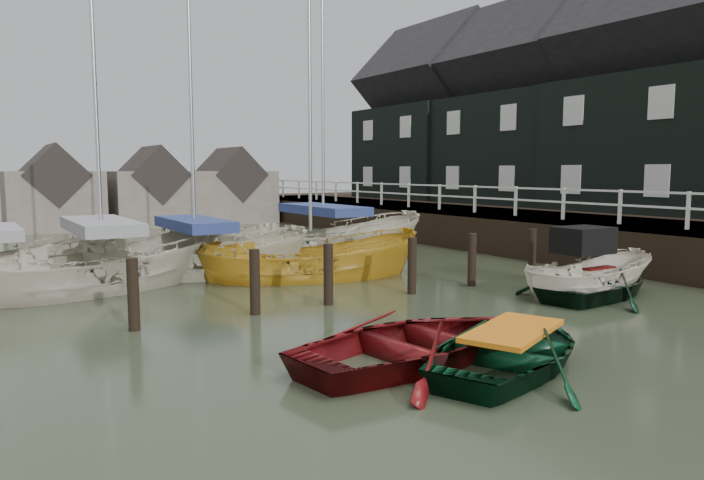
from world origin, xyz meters
TOP-DOWN VIEW (x-y plane):
  - ground at (0.00, 0.00)m, footprint 120.00×120.00m
  - pier at (9.48, 10.00)m, footprint 3.04×32.00m
  - land_strip at (15.00, 10.00)m, footprint 14.00×38.00m
  - quay_houses at (14.99, 8.66)m, footprint 6.52×28.14m
  - mooring_pilings at (-1.11, 3.00)m, footprint 13.72×0.22m
  - far_sheds at (0.83, 26.00)m, footprint 14.00×4.08m
  - rowboat_red at (-2.19, -1.42)m, footprint 4.67×3.61m
  - rowboat_green at (-1.04, -2.43)m, footprint 4.75×4.15m
  - rowboat_dkgreen at (4.96, 0.41)m, footprint 4.77×3.88m
  - motorboat at (4.78, 0.58)m, footprint 4.16×1.69m
  - sailboat_a at (-5.11, 7.91)m, footprint 7.58×4.60m
  - sailboat_b at (-2.47, 8.47)m, footprint 7.01×4.69m
  - sailboat_c at (0.22, 6.41)m, footprint 6.78×4.22m
  - sailboat_d at (2.55, 9.76)m, footprint 7.83×4.26m

SIDE VIEW (x-z plane):
  - ground at x=0.00m, z-range 0.00..0.00m
  - land_strip at x=15.00m, z-range -0.75..0.75m
  - rowboat_red at x=-2.19m, z-range -0.45..0.45m
  - rowboat_green at x=-1.04m, z-range -0.41..0.41m
  - rowboat_dkgreen at x=4.96m, z-range -0.44..0.44m
  - sailboat_c at x=0.22m, z-range -4.90..4.92m
  - sailboat_d at x=2.55m, z-range -5.78..5.90m
  - sailboat_a at x=-5.11m, z-range -5.63..5.75m
  - sailboat_b at x=-2.47m, z-range -5.23..5.35m
  - motorboat at x=4.78m, z-range -1.12..1.33m
  - mooring_pilings at x=-1.11m, z-range -0.40..1.40m
  - pier at x=9.48m, z-range -0.64..2.06m
  - far_sheds at x=0.83m, z-range -0.34..4.06m
  - quay_houses at x=14.99m, z-range 0.68..10.68m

